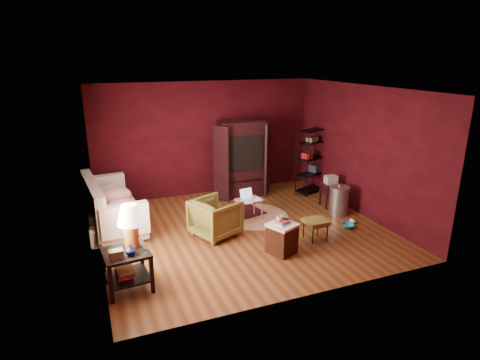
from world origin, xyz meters
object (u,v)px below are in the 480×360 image
object	(u,v)px
hamper	(282,238)
wire_shelving	(311,158)
laptop_desk	(249,201)
tv_armoire	(241,157)
armchair	(215,216)
side_table	(128,239)
sofa	(110,211)

from	to	relation	value
hamper	wire_shelving	xyz separation A→B (m)	(2.19, 2.68, 0.61)
hamper	wire_shelving	world-z (taller)	wire_shelving
laptop_desk	tv_armoire	xyz separation A→B (m)	(0.43, 1.50, 0.57)
armchair	side_table	xyz separation A→B (m)	(-1.76, -1.23, 0.37)
side_table	wire_shelving	bearing A→B (deg)	30.04
tv_armoire	wire_shelving	size ratio (longest dim) A/B	1.15
sofa	laptop_desk	distance (m)	2.87
side_table	wire_shelving	size ratio (longest dim) A/B	0.79
side_table	hamper	distance (m)	2.68
armchair	tv_armoire	world-z (taller)	tv_armoire
hamper	laptop_desk	world-z (taller)	laptop_desk
wire_shelving	tv_armoire	bearing A→B (deg)	142.52
laptop_desk	side_table	bearing A→B (deg)	-156.61
sofa	armchair	bearing A→B (deg)	-117.16
tv_armoire	wire_shelving	distance (m)	1.78
side_table	tv_armoire	world-z (taller)	tv_armoire
armchair	hamper	world-z (taller)	armchair
hamper	laptop_desk	xyz separation A→B (m)	(0.04, 1.62, 0.12)
sofa	armchair	xyz separation A→B (m)	(1.88, -1.14, 0.04)
armchair	hamper	distance (m)	1.42
armchair	side_table	world-z (taller)	side_table
tv_armoire	wire_shelving	world-z (taller)	tv_armoire
sofa	wire_shelving	size ratio (longest dim) A/B	1.14
side_table	laptop_desk	size ratio (longest dim) A/B	1.96
side_table	hamper	xyz separation A→B (m)	(2.63, 0.11, -0.49)
side_table	wire_shelving	world-z (taller)	wire_shelving
sofa	armchair	world-z (taller)	armchair
hamper	tv_armoire	xyz separation A→B (m)	(0.47, 3.12, 0.69)
tv_armoire	wire_shelving	xyz separation A→B (m)	(1.72, -0.44, -0.08)
side_table	laptop_desk	bearing A→B (deg)	32.84
wire_shelving	sofa	bearing A→B (deg)	161.57
armchair	wire_shelving	bearing A→B (deg)	-85.94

